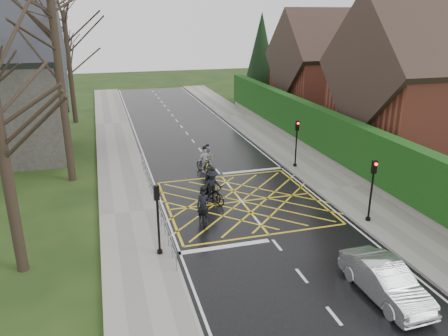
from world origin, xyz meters
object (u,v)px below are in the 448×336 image
cyclist_rear (204,211)px  cyclist_front (205,163)px  cyclist_back (210,188)px  cyclist_lead (208,160)px  car (385,281)px  cyclist_mid (213,189)px

cyclist_rear → cyclist_front: (1.75, 6.98, 0.04)m
cyclist_rear → cyclist_back: (0.99, 2.63, 0.08)m
cyclist_lead → car: (2.72, -15.25, 0.08)m
car → cyclist_lead: bearing=98.3°
cyclist_back → cyclist_mid: (0.08, -0.26, 0.03)m
cyclist_mid → cyclist_back: bearing=85.5°
cyclist_rear → cyclist_back: cyclist_rear is taller
cyclist_mid → cyclist_lead: (1.06, 5.33, -0.14)m
cyclist_back → cyclist_mid: size_ratio=0.88×
cyclist_rear → car: 8.97m
cyclist_mid → car: (3.78, -9.92, -0.07)m
cyclist_rear → cyclist_lead: cyclist_rear is taller
cyclist_back → cyclist_front: size_ratio=1.04×
cyclist_front → car: size_ratio=0.46×
cyclist_back → car: size_ratio=0.47×
cyclist_back → car: 10.89m
car → cyclist_mid: bearing=109.1°
cyclist_mid → cyclist_front: bearing=60.7°
cyclist_lead → cyclist_front: bearing=-100.8°
cyclist_front → cyclist_lead: size_ratio=1.00×
cyclist_rear → cyclist_mid: bearing=75.9°
cyclist_rear → cyclist_mid: 2.60m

